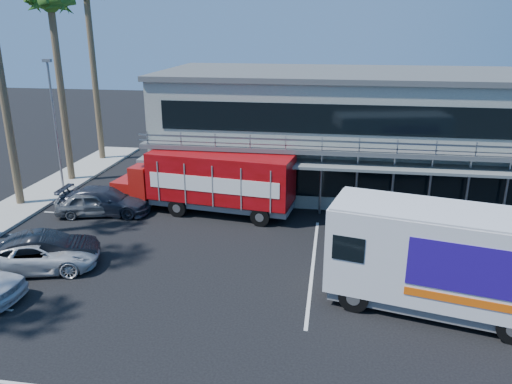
# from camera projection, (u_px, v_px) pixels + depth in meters

# --- Properties ---
(ground) EXTENTS (120.00, 120.00, 0.00)m
(ground) POSITION_uv_depth(u_px,v_px,m) (257.00, 297.00, 19.32)
(ground) COLOR black
(ground) RESTS_ON ground
(building) EXTENTS (22.40, 12.00, 7.30)m
(building) POSITION_uv_depth(u_px,v_px,m) (340.00, 130.00, 31.69)
(building) COLOR gray
(building) RESTS_ON ground
(curb_strip) EXTENTS (3.00, 32.00, 0.16)m
(curb_strip) POSITION_uv_depth(u_px,v_px,m) (2.00, 217.00, 27.14)
(curb_strip) COLOR #A5A399
(curb_strip) RESTS_ON ground
(palm_e) EXTENTS (2.80, 2.80, 12.25)m
(palm_e) POSITION_uv_depth(u_px,v_px,m) (52.00, 15.00, 30.30)
(palm_e) COLOR brown
(palm_e) RESTS_ON ground
(palm_f) EXTENTS (2.80, 2.80, 13.25)m
(palm_f) POSITION_uv_depth(u_px,v_px,m) (87.00, 3.00, 35.22)
(palm_f) COLOR brown
(palm_f) RESTS_ON ground
(light_pole_far) EXTENTS (0.50, 0.25, 8.09)m
(light_pole_far) POSITION_uv_depth(u_px,v_px,m) (55.00, 120.00, 30.29)
(light_pole_far) COLOR gray
(light_pole_far) RESTS_ON ground
(red_truck) EXTENTS (10.42, 3.72, 3.43)m
(red_truck) POSITION_uv_depth(u_px,v_px,m) (209.00, 180.00, 27.36)
(red_truck) COLOR #A1120D
(red_truck) RESTS_ON ground
(white_van) EXTENTS (8.44, 4.47, 3.92)m
(white_van) POSITION_uv_depth(u_px,v_px,m) (443.00, 259.00, 17.76)
(white_van) COLOR silver
(white_van) RESTS_ON ground
(parked_car_b) EXTENTS (4.71, 3.17, 1.47)m
(parked_car_b) POSITION_uv_depth(u_px,v_px,m) (45.00, 250.00, 21.62)
(parked_car_b) COLOR black
(parked_car_b) RESTS_ON ground
(parked_car_c) EXTENTS (5.28, 3.48, 1.35)m
(parked_car_c) POSITION_uv_depth(u_px,v_px,m) (40.00, 255.00, 21.27)
(parked_car_c) COLOR silver
(parked_car_c) RESTS_ON ground
(parked_car_d) EXTENTS (5.10, 2.24, 1.46)m
(parked_car_d) POSITION_uv_depth(u_px,v_px,m) (106.00, 201.00, 27.64)
(parked_car_d) COLOR #2B2F3A
(parked_car_d) RESTS_ON ground
(parked_car_e) EXTENTS (4.28, 2.60, 1.36)m
(parked_car_e) POSITION_uv_depth(u_px,v_px,m) (94.00, 203.00, 27.36)
(parked_car_e) COLOR slate
(parked_car_e) RESTS_ON ground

